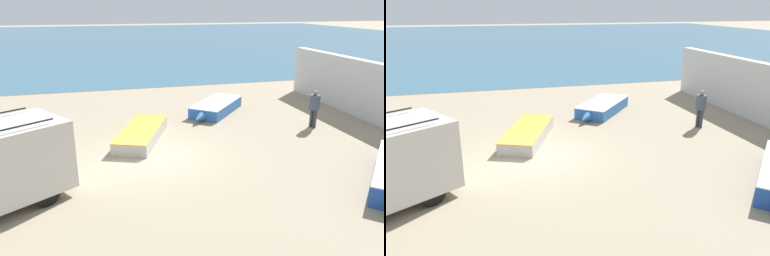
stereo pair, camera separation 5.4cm
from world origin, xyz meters
The scene contains 5 objects.
ground_plane centered at (0.00, 0.00, 0.00)m, with size 200.00×200.00×0.00m, color gray.
sea_water centered at (0.00, 52.00, 0.00)m, with size 120.00×80.00×0.01m, color #33607A.
fishing_rowboat_0 centered at (4.16, 5.12, 0.29)m, with size 3.67×4.06×0.58m.
fishing_rowboat_2 centered at (-0.06, 2.12, 0.26)m, with size 2.79×4.76×0.51m.
fisherman_0 centered at (7.76, 1.67, 1.05)m, with size 0.46×0.46×1.75m.
Camera 2 is at (-1.82, -12.87, 5.43)m, focal length 35.00 mm.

